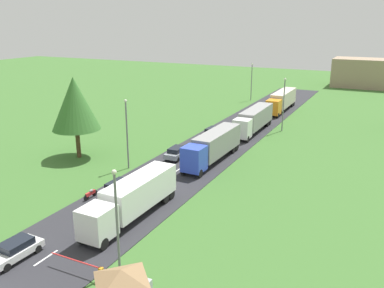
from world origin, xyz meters
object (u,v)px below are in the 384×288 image
(truck_second, at_px, (213,145))
(distant_building, at_px, (363,73))
(barrier_gate, at_px, (92,269))
(truck_fourth, at_px, (282,100))
(car_third, at_px, (177,152))
(car_fourth, at_px, (212,132))
(lamppost_fourth, at_px, (252,80))
(tree_birch, at_px, (75,104))
(truck_third, at_px, (254,119))
(truck_lead, at_px, (132,197))
(motorcycle_courier, at_px, (90,194))
(car_second, at_px, (119,187))
(lamppost_second, at_px, (127,131))
(lamppost_lead, at_px, (117,216))
(car_lead, at_px, (15,250))
(lamppost_third, at_px, (284,102))

(truck_second, distance_m, distant_building, 74.90)
(barrier_gate, bearing_deg, truck_fourth, 92.18)
(car_third, height_order, car_fourth, car_third)
(lamppost_fourth, distance_m, tree_birch, 49.05)
(tree_birch, bearing_deg, truck_third, 53.23)
(car_third, bearing_deg, truck_lead, -75.09)
(motorcycle_courier, xyz_separation_m, tree_birch, (-10.07, 9.82, 6.67))
(car_second, distance_m, lamppost_second, 8.87)
(truck_second, bearing_deg, truck_fourth, 89.95)
(lamppost_second, bearing_deg, truck_fourth, 78.50)
(lamppost_lead, bearing_deg, truck_fourth, 93.37)
(truck_lead, distance_m, car_fourth, 28.17)
(truck_lead, height_order, car_fourth, truck_lead)
(truck_lead, bearing_deg, lamppost_lead, -62.72)
(car_fourth, relative_size, lamppost_second, 0.54)
(lamppost_second, bearing_deg, barrier_gate, -61.68)
(truck_lead, relative_size, lamppost_second, 1.42)
(car_lead, distance_m, motorcycle_courier, 11.44)
(truck_fourth, distance_m, lamppost_fourth, 12.31)
(car_second, xyz_separation_m, distant_building, (16.31, 87.88, 2.95))
(truck_lead, height_order, truck_third, truck_third)
(barrier_gate, distance_m, distant_building, 101.10)
(car_second, relative_size, lamppost_second, 0.53)
(car_fourth, xyz_separation_m, lamppost_second, (-3.77, -16.95, 3.91))
(car_second, height_order, car_fourth, car_fourth)
(motorcycle_courier, bearing_deg, tree_birch, 135.72)
(truck_second, xyz_separation_m, lamppost_third, (4.09, 18.90, 2.64))
(car_fourth, height_order, lamppost_fourth, lamppost_fourth)
(car_third, bearing_deg, truck_third, 74.18)
(car_second, xyz_separation_m, lamppost_third, (8.70, 32.82, 3.98))
(car_second, distance_m, lamppost_fourth, 56.34)
(truck_lead, xyz_separation_m, lamppost_third, (4.34, 36.64, 2.74))
(truck_third, height_order, lamppost_third, lamppost_third)
(car_second, xyz_separation_m, car_fourth, (0.06, 23.99, 0.02))
(barrier_gate, height_order, lamppost_third, lamppost_third)
(motorcycle_courier, bearing_deg, car_second, 47.70)
(truck_fourth, distance_m, car_second, 48.32)
(motorcycle_courier, bearing_deg, car_fourth, 85.55)
(car_lead, xyz_separation_m, motorcycle_courier, (-2.11, 11.25, -0.26))
(car_lead, bearing_deg, lamppost_fourth, 93.75)
(motorcycle_courier, xyz_separation_m, lamppost_third, (10.67, 34.98, 4.27))
(truck_lead, bearing_deg, distant_building, 82.58)
(tree_birch, xyz_separation_m, distant_building, (28.35, 80.23, -3.43))
(truck_second, distance_m, lamppost_fourth, 43.15)
(truck_third, relative_size, barrier_gate, 2.89)
(car_second, relative_size, tree_birch, 0.43)
(truck_lead, relative_size, car_third, 2.74)
(truck_fourth, xyz_separation_m, lamppost_lead, (3.49, -59.20, 2.20))
(lamppost_third, bearing_deg, lamppost_lead, -90.75)
(motorcycle_courier, distance_m, tree_birch, 15.57)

